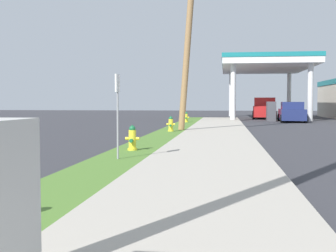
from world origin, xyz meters
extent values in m
cylinder|color=yellow|center=(0.68, 11.58, 0.15)|extent=(0.29, 0.29, 0.06)
cylinder|color=yellow|center=(0.68, 11.58, 0.42)|extent=(0.22, 0.22, 0.60)
sphere|color=#196038|center=(0.68, 11.58, 0.76)|extent=(0.19, 0.19, 0.19)
cylinder|color=#196038|center=(0.68, 11.58, 0.84)|extent=(0.06, 0.06, 0.05)
cylinder|color=yellow|center=(0.52, 11.58, 0.47)|extent=(0.10, 0.09, 0.09)
cylinder|color=yellow|center=(0.84, 11.58, 0.47)|extent=(0.10, 0.09, 0.09)
cylinder|color=#196038|center=(0.68, 11.41, 0.42)|extent=(0.11, 0.12, 0.11)
cylinder|color=yellow|center=(0.78, 20.02, 0.15)|extent=(0.29, 0.29, 0.06)
cylinder|color=yellow|center=(0.78, 20.02, 0.42)|extent=(0.22, 0.22, 0.60)
sphere|color=#196038|center=(0.78, 20.02, 0.76)|extent=(0.19, 0.19, 0.19)
cylinder|color=#196038|center=(0.78, 20.02, 0.84)|extent=(0.06, 0.06, 0.05)
cylinder|color=yellow|center=(0.62, 20.02, 0.47)|extent=(0.10, 0.09, 0.09)
cylinder|color=yellow|center=(0.94, 20.02, 0.47)|extent=(0.10, 0.09, 0.09)
cylinder|color=#196038|center=(0.78, 19.85, 0.42)|extent=(0.11, 0.12, 0.11)
cylinder|color=yellow|center=(0.67, 29.85, 0.15)|extent=(0.29, 0.29, 0.06)
cylinder|color=yellow|center=(0.67, 29.85, 0.42)|extent=(0.22, 0.22, 0.60)
sphere|color=#196038|center=(0.67, 29.85, 0.76)|extent=(0.19, 0.19, 0.19)
cylinder|color=#196038|center=(0.67, 29.85, 0.84)|extent=(0.06, 0.06, 0.05)
cylinder|color=yellow|center=(0.51, 29.85, 0.47)|extent=(0.10, 0.09, 0.09)
cylinder|color=yellow|center=(0.83, 29.85, 0.47)|extent=(0.10, 0.09, 0.09)
cylinder|color=#196038|center=(0.67, 29.68, 0.42)|extent=(0.11, 0.12, 0.11)
cylinder|color=#937047|center=(1.53, 21.19, 5.06)|extent=(1.04, 0.33, 9.87)
cylinder|color=gray|center=(0.74, 9.59, 1.17)|extent=(0.05, 0.05, 2.10)
cube|color=white|center=(0.74, 9.59, 2.02)|extent=(0.04, 0.36, 0.44)
cylinder|color=silver|center=(4.08, 35.18, 2.34)|extent=(0.44, 0.44, 4.67)
cylinder|color=silver|center=(10.24, 35.18, 2.34)|extent=(0.44, 0.44, 4.67)
cylinder|color=silver|center=(4.08, 46.89, 2.34)|extent=(0.44, 0.44, 4.67)
cylinder|color=silver|center=(10.24, 46.89, 2.34)|extent=(0.44, 0.44, 4.67)
cube|color=white|center=(7.16, 41.04, 4.92)|extent=(7.96, 13.51, 0.50)
cube|color=#197A7F|center=(7.16, 41.04, 5.35)|extent=(8.06, 13.61, 0.36)
cube|color=#47474C|center=(7.16, 35.18, 0.80)|extent=(0.70, 1.10, 1.60)
cube|color=#47474C|center=(7.16, 46.89, 0.80)|extent=(0.70, 1.10, 1.60)
cube|color=navy|center=(8.64, 34.04, 0.59)|extent=(2.11, 4.61, 0.85)
cube|color=navy|center=(8.62, 33.81, 1.29)|extent=(1.73, 2.13, 0.56)
cylinder|color=black|center=(7.89, 35.79, 0.30)|extent=(0.26, 0.61, 0.60)
cylinder|color=black|center=(9.61, 35.68, 0.30)|extent=(0.26, 0.61, 0.60)
cylinder|color=black|center=(7.67, 32.40, 0.30)|extent=(0.26, 0.61, 0.60)
cylinder|color=black|center=(9.39, 32.28, 0.30)|extent=(0.26, 0.61, 0.60)
cube|color=red|center=(7.15, 40.63, 0.71)|extent=(2.51, 5.57, 1.00)
cube|color=red|center=(7.05, 39.66, 1.59)|extent=(2.03, 2.22, 0.76)
cube|color=red|center=(7.26, 41.81, 1.33)|extent=(2.15, 3.08, 0.24)
cylinder|color=black|center=(7.89, 38.40, 0.38)|extent=(0.29, 0.78, 0.76)
cylinder|color=black|center=(6.00, 38.58, 0.38)|extent=(0.29, 0.78, 0.76)
cylinder|color=black|center=(8.30, 42.68, 0.38)|extent=(0.29, 0.78, 0.76)
cylinder|color=black|center=(6.41, 42.86, 0.38)|extent=(0.29, 0.78, 0.76)
camera|label=1|loc=(3.39, -0.97, 1.54)|focal=46.30mm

